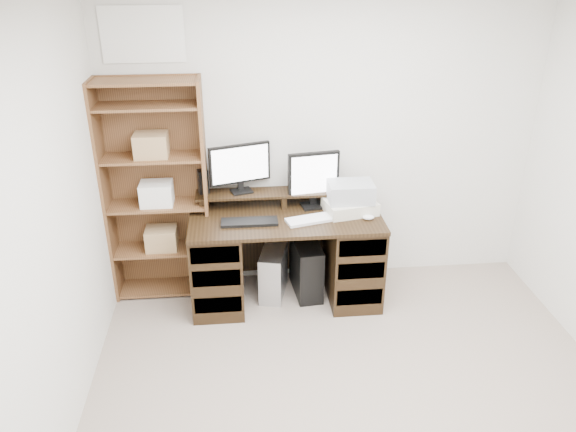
{
  "coord_description": "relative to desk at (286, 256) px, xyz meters",
  "views": [
    {
      "loc": [
        -0.71,
        -2.29,
        2.67
      ],
      "look_at": [
        -0.35,
        1.43,
        0.85
      ],
      "focal_mm": 35.0,
      "sensor_mm": 36.0,
      "label": 1
    }
  ],
  "objects": [
    {
      "name": "room",
      "position": [
        0.35,
        -1.64,
        0.86
      ],
      "size": [
        3.54,
        4.04,
        2.54
      ],
      "color": "gray",
      "rests_on": "ground"
    },
    {
      "name": "desk",
      "position": [
        0.0,
        0.0,
        0.0
      ],
      "size": [
        1.5,
        0.7,
        0.75
      ],
      "color": "black",
      "rests_on": "ground"
    },
    {
      "name": "riser_shelf",
      "position": [
        0.0,
        0.21,
        0.45
      ],
      "size": [
        1.4,
        0.22,
        0.12
      ],
      "color": "black",
      "rests_on": "desk"
    },
    {
      "name": "monitor_wide",
      "position": [
        -0.34,
        0.24,
        0.7
      ],
      "size": [
        0.48,
        0.19,
        0.39
      ],
      "rotation": [
        0.0,
        0.0,
        0.3
      ],
      "color": "black",
      "rests_on": "riser_shelf"
    },
    {
      "name": "monitor_small",
      "position": [
        0.24,
        0.17,
        0.61
      ],
      "size": [
        0.42,
        0.18,
        0.45
      ],
      "rotation": [
        0.0,
        0.0,
        0.15
      ],
      "color": "black",
      "rests_on": "desk"
    },
    {
      "name": "speaker",
      "position": [
        -0.64,
        0.24,
        0.58
      ],
      "size": [
        0.1,
        0.1,
        0.19
      ],
      "primitive_type": "cube",
      "rotation": [
        0.0,
        0.0,
        0.28
      ],
      "color": "black",
      "rests_on": "riser_shelf"
    },
    {
      "name": "keyboard_black",
      "position": [
        -0.28,
        -0.11,
        0.37
      ],
      "size": [
        0.43,
        0.15,
        0.02
      ],
      "primitive_type": "cube",
      "rotation": [
        0.0,
        0.0,
        -0.01
      ],
      "color": "black",
      "rests_on": "desk"
    },
    {
      "name": "keyboard_white",
      "position": [
        0.23,
        -0.1,
        0.37
      ],
      "size": [
        0.49,
        0.26,
        0.02
      ],
      "primitive_type": "cube",
      "rotation": [
        0.0,
        0.0,
        0.25
      ],
      "color": "silver",
      "rests_on": "desk"
    },
    {
      "name": "mouse",
      "position": [
        0.63,
        -0.13,
        0.38
      ],
      "size": [
        0.09,
        0.06,
        0.04
      ],
      "primitive_type": "ellipsoid",
      "rotation": [
        0.0,
        0.0,
        -0.03
      ],
      "color": "silver",
      "rests_on": "desk"
    },
    {
      "name": "printer",
      "position": [
        0.52,
        0.02,
        0.41
      ],
      "size": [
        0.44,
        0.36,
        0.1
      ],
      "primitive_type": "cube",
      "rotation": [
        0.0,
        0.0,
        0.19
      ],
      "color": "beige",
      "rests_on": "desk"
    },
    {
      "name": "basket",
      "position": [
        0.52,
        0.02,
        0.53
      ],
      "size": [
        0.35,
        0.25,
        0.15
      ],
      "primitive_type": "cube",
      "rotation": [
        0.0,
        0.0,
        -0.01
      ],
      "color": "#A3A8AD",
      "rests_on": "printer"
    },
    {
      "name": "tower_silver",
      "position": [
        -0.1,
        0.05,
        -0.18
      ],
      "size": [
        0.27,
        0.44,
        0.41
      ],
      "primitive_type": "cube",
      "rotation": [
        0.0,
        0.0,
        -0.23
      ],
      "color": "#B1B4B8",
      "rests_on": "ground"
    },
    {
      "name": "tower_black",
      "position": [
        0.18,
        0.06,
        -0.16
      ],
      "size": [
        0.24,
        0.48,
        0.47
      ],
      "rotation": [
        0.0,
        0.0,
        0.09
      ],
      "color": "black",
      "rests_on": "ground"
    },
    {
      "name": "bookshelf",
      "position": [
        -1.0,
        0.21,
        0.53
      ],
      "size": [
        0.8,
        0.3,
        1.8
      ],
      "color": "brown",
      "rests_on": "ground"
    }
  ]
}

